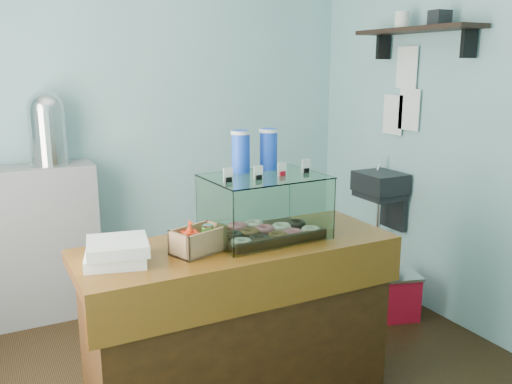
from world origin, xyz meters
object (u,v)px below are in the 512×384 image
counter (239,324)px  coffee_urn (47,127)px  red_cooler (390,295)px  display_case (262,202)px

counter → coffee_urn: size_ratio=3.19×
counter → red_cooler: bearing=16.9°
coffee_urn → red_cooler: size_ratio=1.14×
counter → coffee_urn: (-0.68, 1.57, 0.91)m
display_case → coffee_urn: (-0.85, 1.50, 0.29)m
display_case → red_cooler: 1.57m
display_case → red_cooler: (1.23, 0.36, -0.91)m
red_cooler → coffee_urn: bearing=168.4°
counter → display_case: bearing=22.1°
display_case → red_cooler: display_case is taller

